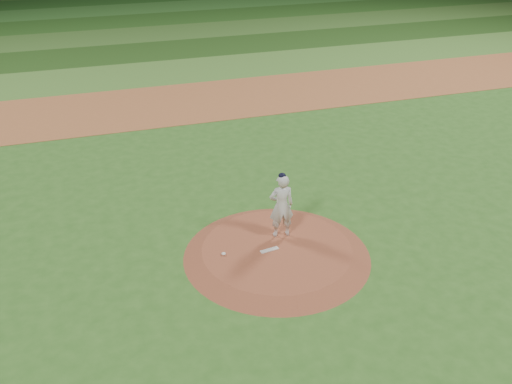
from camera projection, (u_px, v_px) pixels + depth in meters
name	position (u px, v px, depth m)	size (l,w,h in m)	color
ground	(277.00, 255.00, 16.81)	(120.00, 120.00, 0.00)	#2E601F
infield_dirt_band	(183.00, 103.00, 28.52)	(70.00, 6.00, 0.02)	#9B5830
outfield_stripe_0	(164.00, 72.00, 33.13)	(70.00, 5.00, 0.02)	#42752A
outfield_stripe_1	(151.00, 51.00, 37.32)	(70.00, 5.00, 0.02)	#1F4315
outfield_stripe_2	(141.00, 34.00, 41.50)	(70.00, 5.00, 0.02)	#366324
outfield_stripe_3	(132.00, 21.00, 45.69)	(70.00, 5.00, 0.02)	#224E19
outfield_stripe_4	(125.00, 9.00, 49.87)	(70.00, 5.00, 0.02)	#2F6A26
outfield_stripe_5	(119.00, 0.00, 54.06)	(70.00, 5.00, 0.02)	#1E4F19
pitchers_mound	(277.00, 252.00, 16.75)	(5.50, 5.50, 0.25)	brown
pitching_rubber	(269.00, 250.00, 16.59)	(0.56, 0.14, 0.03)	silver
rosin_bag	(224.00, 254.00, 16.38)	(0.13, 0.13, 0.07)	white
pitcher_on_mound	(281.00, 206.00, 16.84)	(0.78, 0.54, 2.10)	silver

